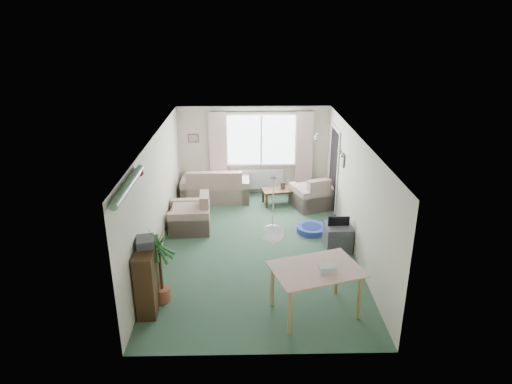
{
  "coord_description": "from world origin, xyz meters",
  "views": [
    {
      "loc": [
        -0.19,
        -8.55,
        4.6
      ],
      "look_at": [
        0.0,
        0.3,
        1.15
      ],
      "focal_mm": 32.0,
      "sensor_mm": 36.0,
      "label": 1
    }
  ],
  "objects_px": {
    "dining_table": "(315,291)",
    "pet_bed": "(311,229)",
    "sofa": "(216,184)",
    "bookshelf": "(148,277)",
    "armchair_left": "(189,212)",
    "houseplant": "(160,267)",
    "coffee_table": "(280,196)",
    "armchair_corner": "(312,191)",
    "tv_cube": "(338,237)"
  },
  "relations": [
    {
      "from": "armchair_corner",
      "to": "coffee_table",
      "type": "height_order",
      "value": "armchair_corner"
    },
    {
      "from": "armchair_corner",
      "to": "tv_cube",
      "type": "height_order",
      "value": "armchair_corner"
    },
    {
      "from": "dining_table",
      "to": "houseplant",
      "type": "bearing_deg",
      "value": 171.62
    },
    {
      "from": "tv_cube",
      "to": "bookshelf",
      "type": "bearing_deg",
      "value": -152.43
    },
    {
      "from": "dining_table",
      "to": "pet_bed",
      "type": "relative_size",
      "value": 1.92
    },
    {
      "from": "armchair_corner",
      "to": "coffee_table",
      "type": "relative_size",
      "value": 1.04
    },
    {
      "from": "armchair_left",
      "to": "coffee_table",
      "type": "xyz_separation_m",
      "value": [
        2.16,
        1.46,
        -0.22
      ]
    },
    {
      "from": "armchair_left",
      "to": "dining_table",
      "type": "relative_size",
      "value": 0.73
    },
    {
      "from": "bookshelf",
      "to": "pet_bed",
      "type": "bearing_deg",
      "value": 38.33
    },
    {
      "from": "houseplant",
      "to": "coffee_table",
      "type": "bearing_deg",
      "value": 61.66
    },
    {
      "from": "coffee_table",
      "to": "houseplant",
      "type": "bearing_deg",
      "value": -118.34
    },
    {
      "from": "dining_table",
      "to": "coffee_table",
      "type": "bearing_deg",
      "value": 93.08
    },
    {
      "from": "pet_bed",
      "to": "sofa",
      "type": "bearing_deg",
      "value": 138.63
    },
    {
      "from": "bookshelf",
      "to": "armchair_corner",
      "type": "bearing_deg",
      "value": 48.64
    },
    {
      "from": "houseplant",
      "to": "sofa",
      "type": "bearing_deg",
      "value": 82.18
    },
    {
      "from": "dining_table",
      "to": "pet_bed",
      "type": "bearing_deg",
      "value": 83.15
    },
    {
      "from": "houseplant",
      "to": "dining_table",
      "type": "bearing_deg",
      "value": -8.38
    },
    {
      "from": "sofa",
      "to": "bookshelf",
      "type": "height_order",
      "value": "bookshelf"
    },
    {
      "from": "coffee_table",
      "to": "dining_table",
      "type": "distance_m",
      "value": 4.67
    },
    {
      "from": "dining_table",
      "to": "bookshelf",
      "type": "bearing_deg",
      "value": 175.05
    },
    {
      "from": "coffee_table",
      "to": "houseplant",
      "type": "height_order",
      "value": "houseplant"
    },
    {
      "from": "armchair_left",
      "to": "tv_cube",
      "type": "height_order",
      "value": "armchair_left"
    },
    {
      "from": "armchair_corner",
      "to": "pet_bed",
      "type": "distance_m",
      "value": 1.52
    },
    {
      "from": "sofa",
      "to": "armchair_left",
      "type": "relative_size",
      "value": 1.86
    },
    {
      "from": "dining_table",
      "to": "tv_cube",
      "type": "height_order",
      "value": "dining_table"
    },
    {
      "from": "dining_table",
      "to": "armchair_corner",
      "type": "bearing_deg",
      "value": 82.75
    },
    {
      "from": "sofa",
      "to": "coffee_table",
      "type": "distance_m",
      "value": 1.72
    },
    {
      "from": "coffee_table",
      "to": "houseplant",
      "type": "relative_size",
      "value": 0.67
    },
    {
      "from": "armchair_corner",
      "to": "dining_table",
      "type": "distance_m",
      "value": 4.49
    },
    {
      "from": "dining_table",
      "to": "pet_bed",
      "type": "distance_m",
      "value": 3.03
    },
    {
      "from": "coffee_table",
      "to": "dining_table",
      "type": "bearing_deg",
      "value": -86.92
    },
    {
      "from": "armchair_corner",
      "to": "pet_bed",
      "type": "bearing_deg",
      "value": 63.71
    },
    {
      "from": "armchair_corner",
      "to": "tv_cube",
      "type": "distance_m",
      "value": 2.28
    },
    {
      "from": "armchair_corner",
      "to": "houseplant",
      "type": "relative_size",
      "value": 0.7
    },
    {
      "from": "dining_table",
      "to": "armchair_left",
      "type": "bearing_deg",
      "value": 127.03
    },
    {
      "from": "bookshelf",
      "to": "houseplant",
      "type": "xyz_separation_m",
      "value": [
        0.19,
        0.14,
        0.11
      ]
    },
    {
      "from": "armchair_left",
      "to": "dining_table",
      "type": "bearing_deg",
      "value": 33.64
    },
    {
      "from": "armchair_corner",
      "to": "armchair_left",
      "type": "relative_size",
      "value": 0.98
    },
    {
      "from": "dining_table",
      "to": "pet_bed",
      "type": "xyz_separation_m",
      "value": [
        0.36,
        2.99,
        -0.34
      ]
    },
    {
      "from": "armchair_left",
      "to": "houseplant",
      "type": "distance_m",
      "value": 2.83
    },
    {
      "from": "armchair_corner",
      "to": "coffee_table",
      "type": "distance_m",
      "value": 0.87
    },
    {
      "from": "dining_table",
      "to": "tv_cube",
      "type": "relative_size",
      "value": 2.22
    },
    {
      "from": "armchair_left",
      "to": "dining_table",
      "type": "distance_m",
      "value": 4.0
    },
    {
      "from": "sofa",
      "to": "tv_cube",
      "type": "relative_size",
      "value": 3.02
    },
    {
      "from": "sofa",
      "to": "armchair_corner",
      "type": "height_order",
      "value": "sofa"
    },
    {
      "from": "armchair_left",
      "to": "tv_cube",
      "type": "distance_m",
      "value": 3.36
    },
    {
      "from": "armchair_left",
      "to": "tv_cube",
      "type": "bearing_deg",
      "value": 69.14
    },
    {
      "from": "armchair_corner",
      "to": "houseplant",
      "type": "bearing_deg",
      "value": 34.27
    },
    {
      "from": "houseplant",
      "to": "tv_cube",
      "type": "xyz_separation_m",
      "value": [
        3.35,
        1.81,
        -0.4
      ]
    },
    {
      "from": "pet_bed",
      "to": "coffee_table",
      "type": "bearing_deg",
      "value": 110.04
    }
  ]
}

